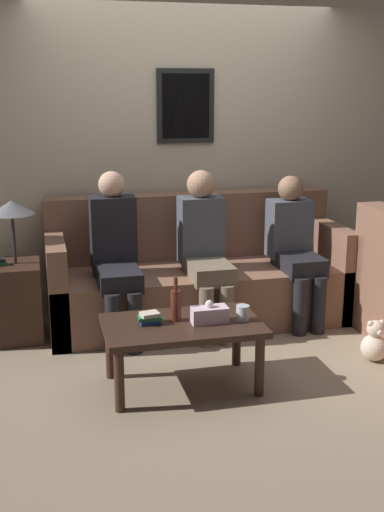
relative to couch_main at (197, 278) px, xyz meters
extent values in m
plane|color=gray|center=(0.00, -0.53, -0.34)|extent=(16.00, 16.00, 0.00)
cube|color=beige|center=(0.00, 0.45, 0.96)|extent=(9.00, 0.06, 2.60)
cube|color=black|center=(0.00, 0.41, 1.36)|extent=(0.48, 0.02, 0.60)
cube|color=#B7CCB2|center=(0.00, 0.40, 1.36)|extent=(0.40, 0.01, 0.52)
cube|color=brown|center=(0.00, -0.06, -0.11)|extent=(2.39, 0.87, 0.45)
cube|color=brown|center=(0.00, 0.27, 0.39)|extent=(2.39, 0.20, 0.55)
cube|color=brown|center=(-1.13, -0.06, 0.04)|extent=(0.14, 0.87, 0.75)
cube|color=brown|center=(1.13, -0.06, 0.04)|extent=(0.14, 0.87, 0.75)
cube|color=#382319|center=(-0.40, -1.19, 0.07)|extent=(0.98, 0.59, 0.04)
cylinder|color=#382319|center=(-0.83, -1.42, -0.15)|extent=(0.06, 0.06, 0.39)
cylinder|color=#382319|center=(0.03, -1.42, -0.15)|extent=(0.06, 0.06, 0.39)
cylinder|color=#382319|center=(-0.83, -0.96, -0.15)|extent=(0.06, 0.06, 0.39)
cylinder|color=#382319|center=(0.03, -0.96, -0.15)|extent=(0.06, 0.06, 0.39)
cube|color=#382319|center=(-1.48, -0.09, -0.05)|extent=(0.46, 0.46, 0.58)
cylinder|color=#262628|center=(-1.42, -0.09, 0.44)|extent=(0.02, 0.02, 0.39)
cone|color=slate|center=(-1.42, -0.09, 0.67)|extent=(0.33, 0.33, 0.10)
cylinder|color=#562319|center=(-0.43, -1.14, 0.19)|extent=(0.07, 0.07, 0.20)
cylinder|color=#562319|center=(-0.43, -1.14, 0.33)|extent=(0.03, 0.03, 0.09)
cylinder|color=silver|center=(-0.02, -1.24, 0.14)|extent=(0.08, 0.08, 0.10)
cube|color=navy|center=(-0.60, -1.16, 0.10)|extent=(0.12, 0.09, 0.03)
cube|color=#237547|center=(-0.60, -1.16, 0.13)|extent=(0.15, 0.10, 0.02)
cube|color=beige|center=(-0.60, -1.16, 0.15)|extent=(0.12, 0.11, 0.02)
cube|color=silver|center=(-0.23, -1.22, 0.14)|extent=(0.23, 0.12, 0.10)
sphere|color=white|center=(-0.23, -1.22, 0.21)|extent=(0.05, 0.05, 0.05)
cube|color=black|center=(-0.69, -0.34, 0.16)|extent=(0.31, 0.49, 0.14)
cylinder|color=black|center=(-0.76, -0.59, -0.11)|extent=(0.11, 0.11, 0.45)
cylinder|color=black|center=(-0.61, -0.59, -0.11)|extent=(0.11, 0.11, 0.45)
cube|color=black|center=(-0.69, -0.09, 0.44)|extent=(0.34, 0.22, 0.56)
sphere|color=tan|center=(-0.69, -0.09, 0.81)|extent=(0.20, 0.20, 0.20)
cube|color=#756651|center=(0.00, -0.34, 0.16)|extent=(0.31, 0.49, 0.14)
cylinder|color=#756651|center=(-0.08, -0.59, -0.11)|extent=(0.11, 0.11, 0.45)
cylinder|color=#756651|center=(0.07, -0.59, -0.11)|extent=(0.11, 0.11, 0.45)
cube|color=#474C56|center=(0.00, -0.10, 0.43)|extent=(0.34, 0.22, 0.53)
sphere|color=tan|center=(0.00, -0.10, 0.79)|extent=(0.22, 0.22, 0.22)
cube|color=black|center=(0.75, -0.31, 0.16)|extent=(0.31, 0.46, 0.14)
cylinder|color=black|center=(0.67, -0.54, -0.11)|extent=(0.11, 0.11, 0.45)
cylinder|color=black|center=(0.83, -0.54, -0.11)|extent=(0.11, 0.11, 0.45)
cube|color=#474C56|center=(0.75, -0.08, 0.40)|extent=(0.34, 0.22, 0.47)
sphere|color=#8C664C|center=(0.75, -0.08, 0.72)|extent=(0.21, 0.21, 0.21)
sphere|color=beige|center=(0.99, -1.12, -0.25)|extent=(0.19, 0.19, 0.19)
sphere|color=beige|center=(0.99, -1.12, -0.11)|extent=(0.12, 0.12, 0.12)
sphere|color=beige|center=(0.95, -1.12, -0.06)|extent=(0.04, 0.04, 0.04)
sphere|color=beige|center=(1.03, -1.12, -0.06)|extent=(0.04, 0.04, 0.04)
sphere|color=#FFEAD1|center=(0.99, -1.17, -0.11)|extent=(0.05, 0.05, 0.05)
camera|label=1|loc=(-1.23, -4.86, 1.51)|focal=45.00mm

